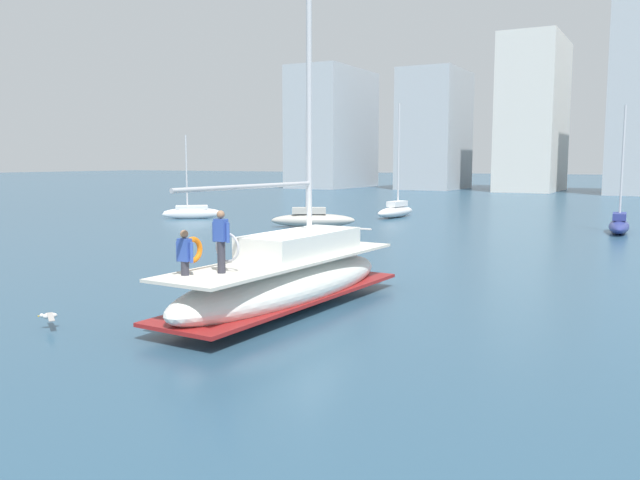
# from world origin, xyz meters

# --- Properties ---
(ground_plane) EXTENTS (400.00, 400.00, 0.00)m
(ground_plane) POSITION_xyz_m (0.00, 0.00, 0.00)
(ground_plane) COLOR #2D516B
(main_sailboat) EXTENTS (2.95, 9.72, 12.50)m
(main_sailboat) POSITION_xyz_m (0.34, -0.65, 0.91)
(main_sailboat) COLOR white
(main_sailboat) RESTS_ON ground
(moored_sloop_near) EXTENTS (5.31, 3.77, 7.31)m
(moored_sloop_near) POSITION_xyz_m (-10.38, 20.11, 0.57)
(moored_sloop_near) COLOR #B7B2A8
(moored_sloop_near) RESTS_ON ground
(moored_sloop_far) EXTENTS (1.40, 4.84, 7.51)m
(moored_sloop_far) POSITION_xyz_m (7.27, 25.77, 0.54)
(moored_sloop_far) COLOR navy
(moored_sloop_far) RESTS_ON ground
(moored_catamaran) EXTENTS (1.72, 5.15, 8.50)m
(moored_catamaran) POSITION_xyz_m (-8.41, 29.51, 0.57)
(moored_catamaran) COLOR white
(moored_catamaran) RESTS_ON ground
(moored_cutter_right) EXTENTS (4.62, 4.32, 6.15)m
(moored_cutter_right) POSITION_xyz_m (-21.72, 21.84, 0.52)
(moored_cutter_right) COLOR silver
(moored_cutter_right) RESTS_ON ground
(seagull) EXTENTS (0.91, 0.67, 0.17)m
(seagull) POSITION_xyz_m (-3.84, -5.54, 0.34)
(seagull) COLOR silver
(seagull) RESTS_ON ground
(waterfront_buildings) EXTENTS (86.94, 22.16, 23.48)m
(waterfront_buildings) POSITION_xyz_m (3.12, 77.70, 9.48)
(waterfront_buildings) COLOR #B2B7BC
(waterfront_buildings) RESTS_ON ground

